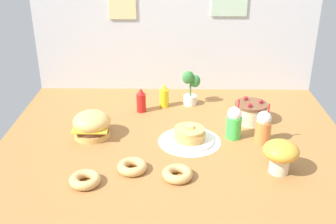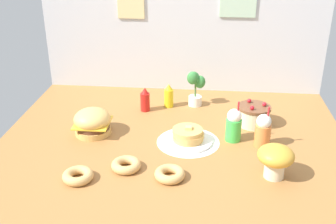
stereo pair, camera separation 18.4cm
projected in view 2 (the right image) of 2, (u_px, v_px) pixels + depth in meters
name	position (u px, v px, depth m)	size (l,w,h in m)	color
ground_plane	(172.00, 145.00, 2.48)	(2.11, 1.79, 0.02)	#9E6B38
back_wall	(183.00, 26.00, 3.06)	(2.11, 0.04, 0.99)	silver
doily_mat	(188.00, 142.00, 2.49)	(0.38, 0.38, 0.00)	white
burger	(93.00, 122.00, 2.56)	(0.23, 0.23, 0.16)	#DBA859
pancake_stack	(188.00, 136.00, 2.47)	(0.29, 0.29, 0.10)	white
layer_cake	(254.00, 115.00, 2.68)	(0.21, 0.21, 0.16)	beige
ketchup_bottle	(145.00, 100.00, 2.87)	(0.07, 0.07, 0.17)	red
mustard_bottle	(169.00, 96.00, 2.93)	(0.07, 0.07, 0.17)	yellow
cream_soda_cup	(234.00, 125.00, 2.48)	(0.09, 0.09, 0.26)	green
orange_float_cup	(263.00, 131.00, 2.41)	(0.09, 0.09, 0.26)	orange
donut_pink_glaze	(78.00, 176.00, 2.12)	(0.16, 0.16, 0.05)	tan
donut_chocolate	(126.00, 165.00, 2.22)	(0.16, 0.16, 0.05)	tan
donut_vanilla	(170.00, 174.00, 2.14)	(0.16, 0.16, 0.05)	tan
potted_plant	(195.00, 87.00, 2.93)	(0.13, 0.10, 0.26)	white
mushroom_stool	(276.00, 158.00, 2.11)	(0.19, 0.19, 0.18)	beige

